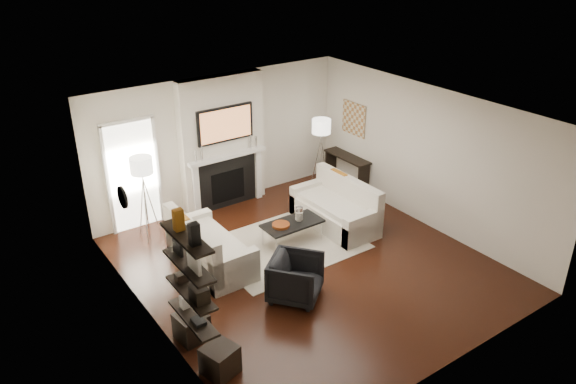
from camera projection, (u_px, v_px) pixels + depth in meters
room_envelope at (309, 194)px, 9.04m from camera, size 6.00×6.00×6.00m
chimney_breast at (222, 143)px, 11.16m from camera, size 1.80×0.25×2.70m
fireplace_surround at (228, 183)px, 11.42m from camera, size 1.30×0.02×1.04m
firebox at (228, 186)px, 11.45m from camera, size 0.75×0.02×0.65m
mantel_pilaster_l at (196, 191)px, 11.01m from camera, size 0.12×0.08×1.10m
mantel_pilaster_r at (258, 174)px, 11.76m from camera, size 0.12×0.08×1.10m
mantel_shelf at (227, 156)px, 11.13m from camera, size 1.70×0.18×0.07m
tv_body at (225, 124)px, 10.86m from camera, size 1.20×0.06×0.70m
tv_screen at (226, 125)px, 10.84m from camera, size 1.10×0.00×0.62m
candlestick_l_tall at (202, 153)px, 10.77m from camera, size 0.04×0.04×0.30m
candlestick_l_short at (196, 156)px, 10.71m from camera, size 0.04×0.04×0.24m
candlestick_r_tall at (251, 142)px, 11.34m from camera, size 0.04×0.04×0.30m
candlestick_r_short at (256, 142)px, 11.42m from camera, size 0.04×0.04×0.24m
hallway_panel at (133, 176)px, 10.41m from camera, size 0.90×0.02×2.10m
door_trim_l at (108, 183)px, 10.15m from camera, size 0.06×0.06×2.16m
door_trim_r at (158, 171)px, 10.64m from camera, size 0.06×0.06×2.16m
door_trim_top at (126, 121)px, 9.93m from camera, size 1.02×0.06×0.06m
rug at (285, 245)px, 10.21m from camera, size 2.60×2.00×0.01m
loveseat_left_base at (211, 254)px, 9.54m from camera, size 0.85×1.80×0.42m
loveseat_left_back at (192, 244)px, 9.23m from camera, size 0.18×1.80×0.80m
loveseat_left_arm_n at (235, 271)px, 8.90m from camera, size 0.85×0.18×0.60m
loveseat_left_arm_s at (190, 230)px, 10.10m from camera, size 0.85×0.18×0.60m
loveseat_left_cushion at (213, 240)px, 9.45m from camera, size 0.63×1.44×0.10m
pillow_left_orange at (183, 226)px, 9.36m from camera, size 0.10×0.42×0.42m
pillow_left_charcoal at (200, 241)px, 8.92m from camera, size 0.10×0.40×0.40m
loveseat_right_base at (334, 216)px, 10.80m from camera, size 0.85×1.80×0.42m
loveseat_right_back at (348, 197)px, 10.83m from camera, size 0.18×1.80×0.80m
loveseat_right_arm_n at (363, 228)px, 10.16m from camera, size 0.85×0.18×0.60m
loveseat_right_arm_s at (309, 196)px, 11.35m from camera, size 0.85×0.18×0.60m
loveseat_right_cushion at (333, 204)px, 10.66m from camera, size 0.63×1.44×0.10m
pillow_right_orange at (339, 182)px, 10.97m from camera, size 0.10×0.42×0.42m
pillow_right_charcoal at (359, 193)px, 10.53m from camera, size 0.10×0.40×0.40m
coffee_table at (292, 223)px, 10.12m from camera, size 1.10×0.55×0.04m
coffee_leg_nw at (276, 247)px, 9.79m from camera, size 0.02×0.02×0.38m
coffee_leg_ne at (321, 231)px, 10.31m from camera, size 0.02×0.02×0.38m
coffee_leg_sw at (263, 236)px, 10.12m from camera, size 0.02×0.02×0.38m
coffee_leg_se at (307, 221)px, 10.64m from camera, size 0.02×0.02×0.38m
hurricane_glass at (299, 213)px, 10.13m from camera, size 0.14×0.14×0.25m
hurricane_candle at (299, 217)px, 10.16m from camera, size 0.11×0.11×0.17m
copper_bowl at (281, 225)px, 9.97m from camera, size 0.31×0.31×0.05m
armchair at (296, 276)px, 8.63m from camera, size 1.03×1.02×0.78m
lamp_left_post at (146, 208)px, 10.22m from camera, size 0.02×0.02×1.20m
lamp_left_shade at (141, 165)px, 9.86m from camera, size 0.40×0.40×0.30m
lamp_left_leg_a at (152, 207)px, 10.28m from camera, size 0.25×0.02×1.23m
lamp_left_leg_b at (142, 207)px, 10.27m from camera, size 0.14×0.22×1.23m
lamp_left_leg_c at (146, 211)px, 10.12m from camera, size 0.14×0.22×1.23m
lamp_right_post at (320, 164)px, 12.12m from camera, size 0.02×0.02×1.20m
lamp_right_shade at (321, 126)px, 11.76m from camera, size 0.40×0.40×0.30m
lamp_right_leg_a at (324, 162)px, 12.18m from camera, size 0.25×0.02×1.23m
lamp_right_leg_b at (316, 163)px, 12.17m from camera, size 0.14×0.22×1.23m
lamp_right_leg_c at (321, 166)px, 12.02m from camera, size 0.14×0.22×1.23m
console_top at (347, 157)px, 12.13m from camera, size 0.35×1.20×0.04m
console_leg_n at (363, 181)px, 11.89m from camera, size 0.30×0.04×0.71m
console_leg_s at (331, 165)px, 12.70m from camera, size 0.30×0.04×0.71m
wall_art at (354, 119)px, 11.88m from camera, size 0.03×0.70×0.70m
shelf_bottom at (193, 318)px, 7.23m from camera, size 0.25×1.00×0.03m
shelf_lower at (191, 292)px, 7.05m from camera, size 0.25×1.00×0.04m
shelf_upper at (189, 265)px, 6.88m from camera, size 0.25×1.00×0.04m
shelf_top at (186, 237)px, 6.71m from camera, size 0.25×1.00×0.04m
decor_magfile_a at (194, 234)px, 6.46m from camera, size 0.12×0.10×0.28m
decor_magfile_b at (178, 220)px, 6.77m from camera, size 0.12×0.10×0.28m
decor_frame_a at (194, 263)px, 6.70m from camera, size 0.04×0.30×0.22m
decor_frame_b at (178, 248)px, 7.05m from camera, size 0.04×0.22×0.18m
decor_wine_rack at (199, 294)px, 6.83m from camera, size 0.18×0.25×0.20m
decor_box_small at (181, 277)px, 7.22m from camera, size 0.15×0.12×0.12m
decor_books at (198, 321)px, 7.10m from camera, size 0.14×0.20×0.05m
decor_box_tall at (184, 302)px, 7.36m from camera, size 0.10×0.10×0.18m
clock_rim at (122, 197)px, 8.14m from camera, size 0.04×0.34×0.34m
clock_face at (124, 197)px, 8.15m from camera, size 0.01×0.29×0.29m
ottoman_near at (192, 326)px, 7.84m from camera, size 0.44×0.44×0.40m
ottoman_far at (220, 360)px, 7.24m from camera, size 0.50×0.50×0.40m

